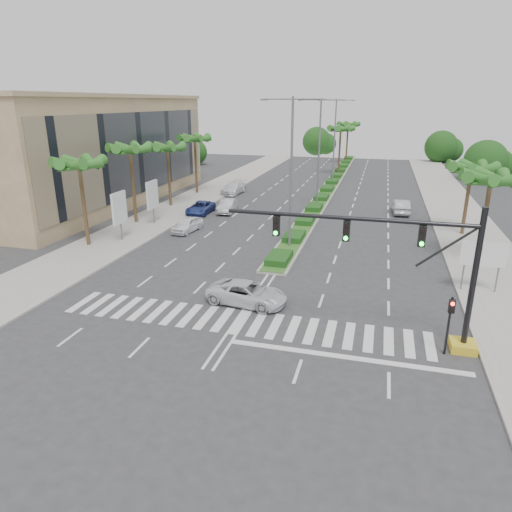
% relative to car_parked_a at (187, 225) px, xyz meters
% --- Properties ---
extents(ground, '(160.00, 160.00, 0.00)m').
position_rel_car_parked_a_xyz_m(ground, '(10.27, -16.42, -0.68)').
color(ground, '#333335').
rests_on(ground, ground).
extents(footpath_right, '(6.00, 120.00, 0.15)m').
position_rel_car_parked_a_xyz_m(footpath_right, '(25.47, 3.58, -0.60)').
color(footpath_right, gray).
rests_on(footpath_right, ground).
extents(footpath_left, '(6.00, 120.00, 0.15)m').
position_rel_car_parked_a_xyz_m(footpath_left, '(-4.93, 3.58, -0.60)').
color(footpath_left, gray).
rests_on(footpath_left, ground).
extents(median, '(2.20, 75.00, 0.20)m').
position_rel_car_parked_a_xyz_m(median, '(10.27, 28.58, -0.58)').
color(median, gray).
rests_on(median, ground).
extents(median_grass, '(1.80, 75.00, 0.04)m').
position_rel_car_parked_a_xyz_m(median_grass, '(10.27, 28.58, -0.46)').
color(median_grass, '#376322').
rests_on(median_grass, median).
extents(building, '(12.00, 36.00, 12.00)m').
position_rel_car_parked_a_xyz_m(building, '(-15.73, 9.58, 5.32)').
color(building, tan).
rests_on(building, ground).
extents(signal_gantry, '(12.60, 1.20, 7.20)m').
position_rel_car_parked_a_xyz_m(signal_gantry, '(19.54, -16.43, 2.78)').
color(signal_gantry, gold).
rests_on(signal_gantry, ground).
extents(pedestrian_signal, '(0.28, 0.36, 3.00)m').
position_rel_car_parked_a_xyz_m(pedestrian_signal, '(20.87, -17.10, 1.36)').
color(pedestrian_signal, black).
rests_on(pedestrian_signal, ground).
extents(direction_sign, '(2.70, 0.11, 3.40)m').
position_rel_car_parked_a_xyz_m(direction_sign, '(23.77, -8.43, 1.77)').
color(direction_sign, slate).
rests_on(direction_sign, ground).
extents(billboard_near, '(0.18, 2.10, 4.35)m').
position_rel_car_parked_a_xyz_m(billboard_near, '(-4.23, -4.42, 2.28)').
color(billboard_near, slate).
rests_on(billboard_near, ground).
extents(billboard_far, '(0.18, 2.10, 4.35)m').
position_rel_car_parked_a_xyz_m(billboard_far, '(-4.23, 1.58, 2.28)').
color(billboard_far, slate).
rests_on(billboard_far, ground).
extents(palm_left_near, '(4.57, 4.68, 7.55)m').
position_rel_car_parked_a_xyz_m(palm_left_near, '(-6.23, -6.42, 6.01)').
color(palm_left_near, brown).
rests_on(palm_left_near, ground).
extents(palm_left_mid, '(4.57, 4.68, 7.95)m').
position_rel_car_parked_a_xyz_m(palm_left_mid, '(-6.23, 1.58, 6.40)').
color(palm_left_mid, brown).
rests_on(palm_left_mid, ground).
extents(palm_left_far, '(4.57, 4.68, 7.35)m').
position_rel_car_parked_a_xyz_m(palm_left_far, '(-6.23, 9.58, 5.82)').
color(palm_left_far, brown).
rests_on(palm_left_far, ground).
extents(palm_left_end, '(4.57, 4.68, 7.75)m').
position_rel_car_parked_a_xyz_m(palm_left_end, '(-6.23, 17.58, 6.20)').
color(palm_left_end, brown).
rests_on(palm_left_end, ground).
extents(palm_right_near, '(4.57, 4.68, 7.05)m').
position_rel_car_parked_a_xyz_m(palm_right_near, '(24.77, -2.42, 5.53)').
color(palm_right_near, brown).
rests_on(palm_right_near, ground).
extents(palm_right_far, '(4.57, 4.68, 6.75)m').
position_rel_car_parked_a_xyz_m(palm_right_far, '(24.77, 5.58, 5.23)').
color(palm_right_far, brown).
rests_on(palm_right_far, ground).
extents(palm_median_a, '(4.57, 4.68, 8.05)m').
position_rel_car_parked_a_xyz_m(palm_median_a, '(10.27, 38.58, 6.49)').
color(palm_median_a, brown).
rests_on(palm_median_a, ground).
extents(palm_median_b, '(4.57, 4.68, 8.05)m').
position_rel_car_parked_a_xyz_m(palm_median_b, '(10.27, 53.58, 6.49)').
color(palm_median_b, brown).
rests_on(palm_median_b, ground).
extents(streetlight_near, '(5.10, 0.25, 12.00)m').
position_rel_car_parked_a_xyz_m(streetlight_near, '(10.27, -2.42, 6.13)').
color(streetlight_near, slate).
rests_on(streetlight_near, ground).
extents(streetlight_mid, '(5.10, 0.25, 12.00)m').
position_rel_car_parked_a_xyz_m(streetlight_mid, '(10.27, 13.58, 6.13)').
color(streetlight_mid, slate).
rests_on(streetlight_mid, ground).
extents(streetlight_far, '(5.10, 0.25, 12.00)m').
position_rel_car_parked_a_xyz_m(streetlight_far, '(10.27, 29.58, 6.13)').
color(streetlight_far, slate).
rests_on(streetlight_far, ground).
extents(car_parked_a, '(2.10, 4.16, 1.36)m').
position_rel_car_parked_a_xyz_m(car_parked_a, '(0.00, 0.00, 0.00)').
color(car_parked_a, white).
rests_on(car_parked_a, ground).
extents(car_parked_b, '(1.98, 4.51, 1.44)m').
position_rel_car_parked_a_xyz_m(car_parked_b, '(1.09, 8.52, 0.04)').
color(car_parked_b, silver).
rests_on(car_parked_b, ground).
extents(car_parked_c, '(2.28, 4.74, 1.30)m').
position_rel_car_parked_a_xyz_m(car_parked_c, '(-1.53, 7.12, -0.03)').
color(car_parked_c, navy).
rests_on(car_parked_c, ground).
extents(car_parked_d, '(2.50, 5.40, 1.53)m').
position_rel_car_parked_a_xyz_m(car_parked_d, '(-1.53, 18.89, 0.08)').
color(car_parked_d, white).
rests_on(car_parked_d, ground).
extents(car_crossing, '(5.18, 2.93, 1.36)m').
position_rel_car_parked_a_xyz_m(car_crossing, '(9.98, -13.98, 0.00)').
color(car_crossing, silver).
rests_on(car_crossing, ground).
extents(car_right, '(1.86, 4.75, 1.54)m').
position_rel_car_parked_a_xyz_m(car_right, '(19.55, 13.00, 0.09)').
color(car_right, '#B3B3B8').
rests_on(car_right, ground).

